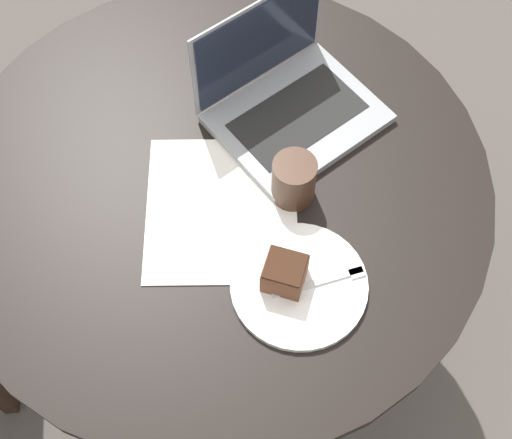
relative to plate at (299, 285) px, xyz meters
The scene contains 8 objects.
ground_plane 0.78m from the plate, 141.96° to the right, with size 12.00×12.00×0.00m, color #4C4742.
dining_table 0.31m from the plate, 141.96° to the right, with size 1.07×1.07×0.73m.
paper_document 0.21m from the plate, 134.18° to the right, with size 0.34×0.31×0.00m.
plate is the anchor object (origin of this frame).
cake_slice 0.05m from the plate, 100.86° to the right, with size 0.08×0.08×0.06m.
fork 0.05m from the plate, 102.65° to the left, with size 0.08×0.17×0.00m.
coffee_glass 0.20m from the plate, behind, with size 0.08×0.08×0.10m.
laptop 0.39m from the plate, behind, with size 0.40×0.40×0.23m.
Camera 1 is at (0.73, 0.13, 1.89)m, focal length 50.00 mm.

